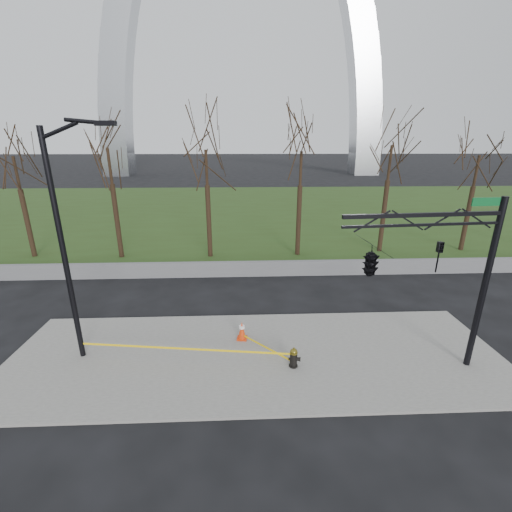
{
  "coord_description": "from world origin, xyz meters",
  "views": [
    {
      "loc": [
        -0.46,
        -10.64,
        7.5
      ],
      "look_at": [
        0.08,
        2.0,
        3.26
      ],
      "focal_mm": 23.65,
      "sensor_mm": 36.0,
      "label": 1
    }
  ],
  "objects_px": {
    "traffic_cone": "(242,330)",
    "street_light": "(67,234)",
    "fire_hydrant": "(294,358)",
    "traffic_signal_mast": "(395,259)"
  },
  "relations": [
    {
      "from": "traffic_cone",
      "to": "street_light",
      "type": "relative_size",
      "value": 0.09
    },
    {
      "from": "fire_hydrant",
      "to": "traffic_cone",
      "type": "relative_size",
      "value": 0.99
    },
    {
      "from": "street_light",
      "to": "traffic_signal_mast",
      "type": "height_order",
      "value": "street_light"
    },
    {
      "from": "traffic_signal_mast",
      "to": "fire_hydrant",
      "type": "bearing_deg",
      "value": 168.28
    },
    {
      "from": "street_light",
      "to": "traffic_signal_mast",
      "type": "bearing_deg",
      "value": -1.84
    },
    {
      "from": "fire_hydrant",
      "to": "street_light",
      "type": "height_order",
      "value": "street_light"
    },
    {
      "from": "fire_hydrant",
      "to": "traffic_cone",
      "type": "height_order",
      "value": "traffic_cone"
    },
    {
      "from": "fire_hydrant",
      "to": "traffic_signal_mast",
      "type": "bearing_deg",
      "value": 4.1
    },
    {
      "from": "street_light",
      "to": "traffic_signal_mast",
      "type": "xyz_separation_m",
      "value": [
        10.32,
        -1.33,
        -0.55
      ]
    },
    {
      "from": "traffic_cone",
      "to": "street_light",
      "type": "xyz_separation_m",
      "value": [
        -5.62,
        -0.87,
        4.22
      ]
    }
  ]
}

